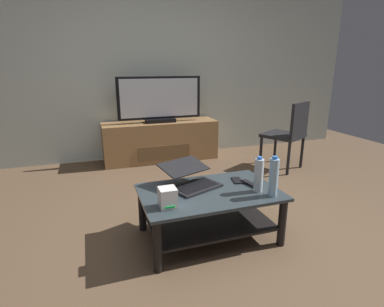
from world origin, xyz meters
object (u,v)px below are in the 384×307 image
router_box (168,198)px  cell_phone (237,180)px  media_cabinet (161,141)px  water_bottle_near (259,175)px  coffee_table (209,206)px  water_bottle_far (273,177)px  dining_chair (289,132)px  laptop (191,178)px  television (160,101)px  tv_remote (250,184)px

router_box → cell_phone: size_ratio=0.95×
media_cabinet → water_bottle_near: bearing=-84.4°
coffee_table → router_box: router_box is taller
media_cabinet → router_box: size_ratio=11.74×
coffee_table → water_bottle_far: size_ratio=3.47×
coffee_table → dining_chair: bearing=37.1°
media_cabinet → laptop: size_ratio=3.20×
media_cabinet → television: television is taller
television → laptop: bearing=-96.4°
television → laptop: 1.98m
tv_remote → laptop: bearing=149.8°
coffee_table → tv_remote: bearing=1.5°
tv_remote → cell_phone: bearing=104.5°
coffee_table → dining_chair: 1.95m
cell_phone → tv_remote: tv_remote is taller
laptop → water_bottle_near: water_bottle_near is taller
television → tv_remote: size_ratio=7.07×
water_bottle_near → tv_remote: bearing=87.4°
coffee_table → media_cabinet: 2.10m
media_cabinet → dining_chair: 1.72m
media_cabinet → water_bottle_far: (0.27, -2.32, 0.26)m
dining_chair → router_box: size_ratio=6.50×
media_cabinet → tv_remote: size_ratio=9.77×
dining_chair → water_bottle_far: (-1.15, -1.40, 0.04)m
television → water_bottle_near: bearing=-84.3°
laptop → cell_phone: size_ratio=3.48×
water_bottle_near → media_cabinet: bearing=95.6°
coffee_table → television: (0.12, 2.07, 0.57)m
media_cabinet → router_box: bearing=-102.1°
television → water_bottle_far: bearing=-83.2°
dining_chair → tv_remote: 1.68m
television → laptop: size_ratio=2.32×
coffee_table → water_bottle_far: bearing=-29.8°
dining_chair → laptop: 1.94m
dining_chair → cell_phone: 1.65m
router_box → tv_remote: size_ratio=0.83×
coffee_table → router_box: (-0.36, -0.16, 0.19)m
water_bottle_far → tv_remote: (-0.05, 0.23, -0.13)m
coffee_table → media_cabinet: size_ratio=0.66×
router_box → cell_phone: router_box is taller
coffee_table → water_bottle_far: water_bottle_far is taller
laptop → water_bottle_near: bearing=-31.5°
router_box → water_bottle_far: size_ratio=0.45×
television → router_box: (-0.48, -2.23, -0.38)m
coffee_table → television: size_ratio=0.91×
laptop → cell_phone: laptop is taller
dining_chair → tv_remote: size_ratio=5.40×
laptop → router_box: laptop is taller
tv_remote → dining_chair: bearing=30.9°
laptop → router_box: (-0.26, -0.30, 0.01)m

